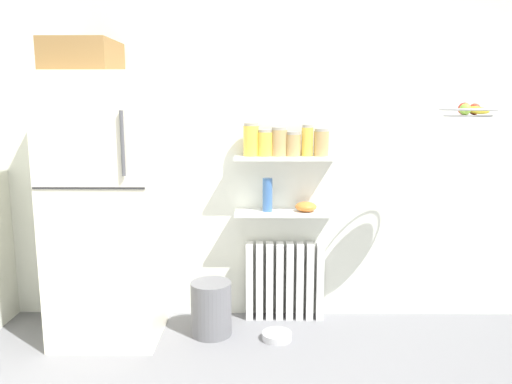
{
  "coord_description": "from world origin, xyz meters",
  "views": [
    {
      "loc": [
        -0.27,
        -1.76,
        1.64
      ],
      "look_at": [
        -0.3,
        1.6,
        1.05
      ],
      "focal_mm": 35.19,
      "sensor_mm": 36.0,
      "label": 1
    }
  ],
  "objects_px": {
    "radiator": "(285,281)",
    "vase": "(267,195)",
    "shelf_bowl": "(306,207)",
    "storage_jar_1": "(265,143)",
    "storage_jar_4": "(307,141)",
    "trash_bin": "(211,308)",
    "storage_jar_0": "(251,140)",
    "storage_jar_2": "(279,142)",
    "hanging_fruit_basket": "(469,111)",
    "storage_jar_3": "(293,144)",
    "storage_jar_5": "(321,143)",
    "refrigerator": "(106,202)",
    "pet_food_bowl": "(277,336)"
  },
  "relations": [
    {
      "from": "radiator",
      "to": "shelf_bowl",
      "type": "relative_size",
      "value": 3.74
    },
    {
      "from": "pet_food_bowl",
      "to": "hanging_fruit_basket",
      "type": "height_order",
      "value": "hanging_fruit_basket"
    },
    {
      "from": "refrigerator",
      "to": "storage_jar_4",
      "type": "height_order",
      "value": "refrigerator"
    },
    {
      "from": "storage_jar_4",
      "to": "pet_food_bowl",
      "type": "height_order",
      "value": "storage_jar_4"
    },
    {
      "from": "pet_food_bowl",
      "to": "hanging_fruit_basket",
      "type": "xyz_separation_m",
      "value": [
        1.19,
        -0.11,
        1.58
      ]
    },
    {
      "from": "storage_jar_5",
      "to": "refrigerator",
      "type": "bearing_deg",
      "value": -171.2
    },
    {
      "from": "storage_jar_5",
      "to": "hanging_fruit_basket",
      "type": "xyz_separation_m",
      "value": [
        0.87,
        -0.45,
        0.24
      ]
    },
    {
      "from": "storage_jar_1",
      "to": "hanging_fruit_basket",
      "type": "height_order",
      "value": "hanging_fruit_basket"
    },
    {
      "from": "storage_jar_0",
      "to": "shelf_bowl",
      "type": "xyz_separation_m",
      "value": [
        0.41,
        -0.0,
        -0.49
      ]
    },
    {
      "from": "storage_jar_1",
      "to": "storage_jar_4",
      "type": "height_order",
      "value": "storage_jar_4"
    },
    {
      "from": "shelf_bowl",
      "to": "trash_bin",
      "type": "distance_m",
      "value": 1.01
    },
    {
      "from": "radiator",
      "to": "storage_jar_0",
      "type": "distance_m",
      "value": 1.12
    },
    {
      "from": "refrigerator",
      "to": "radiator",
      "type": "xyz_separation_m",
      "value": [
        1.26,
        0.27,
        -0.67
      ]
    },
    {
      "from": "hanging_fruit_basket",
      "to": "radiator",
      "type": "bearing_deg",
      "value": 157.01
    },
    {
      "from": "radiator",
      "to": "storage_jar_1",
      "type": "xyz_separation_m",
      "value": [
        -0.15,
        -0.03,
        1.06
      ]
    },
    {
      "from": "vase",
      "to": "hanging_fruit_basket",
      "type": "distance_m",
      "value": 1.47
    },
    {
      "from": "storage_jar_4",
      "to": "hanging_fruit_basket",
      "type": "height_order",
      "value": "hanging_fruit_basket"
    },
    {
      "from": "storage_jar_2",
      "to": "storage_jar_4",
      "type": "xyz_separation_m",
      "value": [
        0.2,
        0.0,
        0.01
      ]
    },
    {
      "from": "storage_jar_2",
      "to": "hanging_fruit_basket",
      "type": "xyz_separation_m",
      "value": [
        1.17,
        -0.45,
        0.23
      ]
    },
    {
      "from": "refrigerator",
      "to": "storage_jar_5",
      "type": "xyz_separation_m",
      "value": [
        1.52,
        0.24,
        0.39
      ]
    },
    {
      "from": "radiator",
      "to": "storage_jar_2",
      "type": "height_order",
      "value": "storage_jar_2"
    },
    {
      "from": "storage_jar_0",
      "to": "vase",
      "type": "height_order",
      "value": "storage_jar_0"
    },
    {
      "from": "storage_jar_0",
      "to": "hanging_fruit_basket",
      "type": "bearing_deg",
      "value": -17.95
    },
    {
      "from": "radiator",
      "to": "storage_jar_5",
      "type": "bearing_deg",
      "value": -6.71
    },
    {
      "from": "refrigerator",
      "to": "storage_jar_5",
      "type": "distance_m",
      "value": 1.59
    },
    {
      "from": "radiator",
      "to": "storage_jar_2",
      "type": "distance_m",
      "value": 1.07
    },
    {
      "from": "shelf_bowl",
      "to": "radiator",
      "type": "bearing_deg",
      "value": 168.86
    },
    {
      "from": "storage_jar_3",
      "to": "refrigerator",
      "type": "bearing_deg",
      "value": -169.86
    },
    {
      "from": "storage_jar_4",
      "to": "shelf_bowl",
      "type": "xyz_separation_m",
      "value": [
        -0.0,
        -0.0,
        -0.49
      ]
    },
    {
      "from": "storage_jar_1",
      "to": "trash_bin",
      "type": "distance_m",
      "value": 1.25
    },
    {
      "from": "radiator",
      "to": "pet_food_bowl",
      "type": "xyz_separation_m",
      "value": [
        -0.07,
        -0.37,
        -0.27
      ]
    },
    {
      "from": "refrigerator",
      "to": "radiator",
      "type": "relative_size",
      "value": 3.44
    },
    {
      "from": "storage_jar_1",
      "to": "pet_food_bowl",
      "type": "relative_size",
      "value": 0.92
    },
    {
      "from": "shelf_bowl",
      "to": "pet_food_bowl",
      "type": "height_order",
      "value": "shelf_bowl"
    },
    {
      "from": "storage_jar_4",
      "to": "vase",
      "type": "relative_size",
      "value": 0.91
    },
    {
      "from": "storage_jar_0",
      "to": "storage_jar_4",
      "type": "height_order",
      "value": "storage_jar_0"
    },
    {
      "from": "trash_bin",
      "to": "storage_jar_4",
      "type": "bearing_deg",
      "value": 20.54
    },
    {
      "from": "storage_jar_3",
      "to": "storage_jar_5",
      "type": "relative_size",
      "value": 0.89
    },
    {
      "from": "refrigerator",
      "to": "storage_jar_1",
      "type": "distance_m",
      "value": 1.2
    },
    {
      "from": "storage_jar_0",
      "to": "storage_jar_1",
      "type": "height_order",
      "value": "storage_jar_0"
    },
    {
      "from": "storage_jar_0",
      "to": "storage_jar_1",
      "type": "bearing_deg",
      "value": -0.0
    },
    {
      "from": "pet_food_bowl",
      "to": "storage_jar_0",
      "type": "bearing_deg",
      "value": 118.86
    },
    {
      "from": "storage_jar_0",
      "to": "trash_bin",
      "type": "relative_size",
      "value": 0.61
    },
    {
      "from": "storage_jar_2",
      "to": "storage_jar_5",
      "type": "bearing_deg",
      "value": -0.0
    },
    {
      "from": "storage_jar_2",
      "to": "pet_food_bowl",
      "type": "distance_m",
      "value": 1.39
    },
    {
      "from": "pet_food_bowl",
      "to": "hanging_fruit_basket",
      "type": "relative_size",
      "value": 0.59
    },
    {
      "from": "radiator",
      "to": "vase",
      "type": "bearing_deg",
      "value": -167.41
    },
    {
      "from": "storage_jar_0",
      "to": "shelf_bowl",
      "type": "distance_m",
      "value": 0.64
    },
    {
      "from": "storage_jar_4",
      "to": "storage_jar_5",
      "type": "distance_m",
      "value": 0.1
    },
    {
      "from": "refrigerator",
      "to": "radiator",
      "type": "distance_m",
      "value": 1.45
    }
  ]
}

